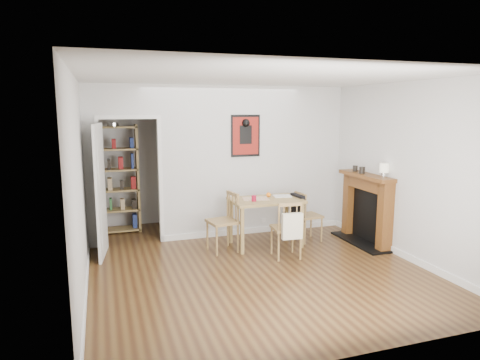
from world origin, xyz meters
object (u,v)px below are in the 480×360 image
object	(u,v)px
bookshelf	(116,180)
notebook	(282,196)
ceramic_jar_a	(362,170)
ceramic_jar_b	(355,168)
chair_left	(222,222)
red_glass	(254,198)
fireplace	(367,206)
chair_right	(307,215)
orange_fruit	(269,195)
dining_table	(266,205)
mantel_lamp	(384,169)
chair_front	(286,228)

from	to	relation	value
bookshelf	notebook	size ratio (longest dim) A/B	6.68
ceramic_jar_a	ceramic_jar_b	xyz separation A→B (m)	(0.02, 0.24, -0.00)
chair_left	notebook	world-z (taller)	chair_left
red_glass	notebook	xyz separation A→B (m)	(0.57, 0.20, -0.04)
fireplace	ceramic_jar_a	xyz separation A→B (m)	(-0.08, 0.07, 0.60)
chair_right	orange_fruit	size ratio (longest dim) A/B	11.27
dining_table	fireplace	distance (m)	1.69
chair_right	orange_fruit	world-z (taller)	orange_fruit
ceramic_jar_a	ceramic_jar_b	bearing A→B (deg)	84.49
mantel_lamp	chair_front	bearing A→B (deg)	175.39
bookshelf	notebook	world-z (taller)	bookshelf
chair_left	bookshelf	size ratio (longest dim) A/B	0.48
chair_right	bookshelf	world-z (taller)	bookshelf
dining_table	chair_front	size ratio (longest dim) A/B	1.29
bookshelf	fireplace	bearing A→B (deg)	-26.32
chair_left	red_glass	bearing A→B (deg)	-4.37
ceramic_jar_b	orange_fruit	bearing A→B (deg)	171.70
orange_fruit	ceramic_jar_a	size ratio (longest dim) A/B	0.67
chair_front	fireplace	bearing A→B (deg)	9.24
chair_front	chair_right	bearing A→B (deg)	43.53
orange_fruit	notebook	bearing A→B (deg)	-11.08
bookshelf	orange_fruit	distance (m)	2.77
mantel_lamp	ceramic_jar_b	bearing A→B (deg)	95.16
dining_table	chair_right	distance (m)	0.79
red_glass	chair_right	bearing A→B (deg)	6.24
dining_table	notebook	xyz separation A→B (m)	(0.33, 0.10, 0.10)
notebook	chair_right	bearing A→B (deg)	-12.09
chair_left	chair_right	xyz separation A→B (m)	(1.51, 0.07, -0.03)
ceramic_jar_b	bookshelf	bearing A→B (deg)	157.11
chair_right	ceramic_jar_a	world-z (taller)	ceramic_jar_a
chair_left	fireplace	xyz separation A→B (m)	(2.40, -0.32, 0.15)
fireplace	notebook	size ratio (longest dim) A/B	4.32
chair_front	dining_table	bearing A→B (deg)	96.99
dining_table	chair_front	world-z (taller)	chair_front
bookshelf	orange_fruit	world-z (taller)	bookshelf
dining_table	ceramic_jar_a	distance (m)	1.69
red_glass	chair_left	bearing A→B (deg)	175.63
chair_right	fireplace	world-z (taller)	fireplace
fireplace	ceramic_jar_a	size ratio (longest dim) A/B	11.28
dining_table	mantel_lamp	bearing A→B (deg)	-24.77
chair_left	chair_right	distance (m)	1.51
notebook	bookshelf	bearing A→B (deg)	150.71
notebook	ceramic_jar_b	bearing A→B (deg)	-7.80
fireplace	ceramic_jar_b	distance (m)	0.67
chair_right	bookshelf	xyz separation A→B (m)	(-3.03, 1.55, 0.52)
chair_right	notebook	size ratio (longest dim) A/B	2.91
chair_left	mantel_lamp	distance (m)	2.64
chair_right	red_glass	xyz separation A→B (m)	(-1.00, -0.11, 0.38)
bookshelf	ceramic_jar_b	distance (m)	4.20
mantel_lamp	ceramic_jar_a	bearing A→B (deg)	100.70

